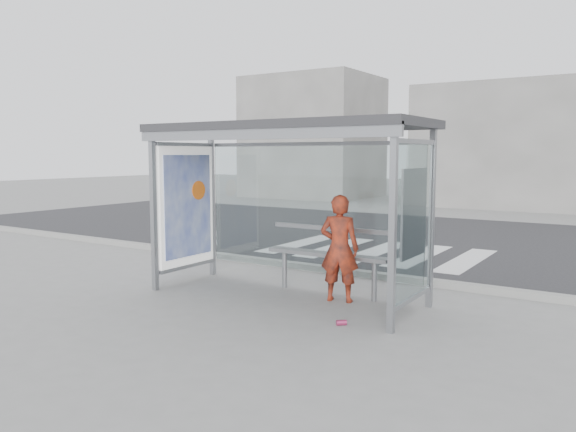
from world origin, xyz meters
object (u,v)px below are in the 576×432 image
object	(u,v)px
person	(339,248)
bench	(328,255)
bus_shelter	(266,166)
soda_can	(341,323)

from	to	relation	value
person	bench	world-z (taller)	person
bus_shelter	bench	bearing A→B (deg)	33.21
person	bench	distance (m)	0.50
person	soda_can	xyz separation A→B (m)	(0.58, -1.03, -0.75)
soda_can	person	bearing A→B (deg)	119.18
bus_shelter	soda_can	size ratio (longest dim) A/B	33.09
bus_shelter	person	xyz separation A→B (m)	(1.15, 0.22, -1.19)
bench	person	bearing A→B (deg)	-40.03
soda_can	bus_shelter	bearing A→B (deg)	154.84
bench	soda_can	xyz separation A→B (m)	(0.93, -1.33, -0.58)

